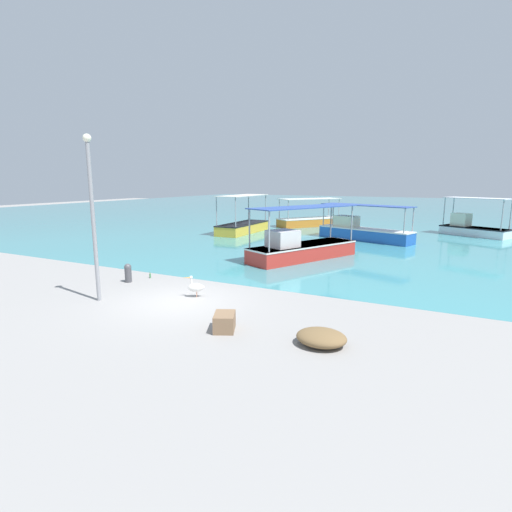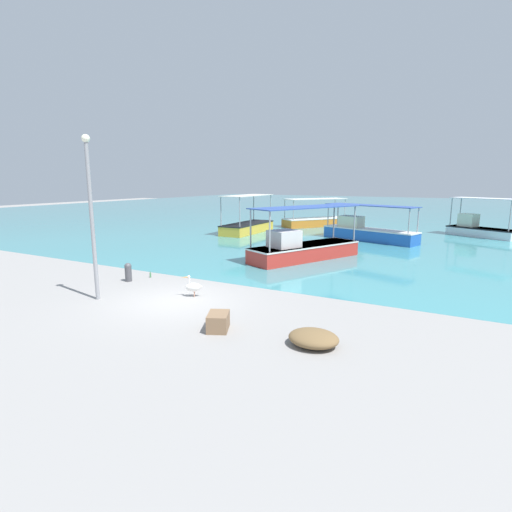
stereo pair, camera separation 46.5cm
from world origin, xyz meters
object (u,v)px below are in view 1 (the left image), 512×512
object	(u,v)px
fishing_boat_far_right	(243,226)
lamp_post	(92,210)
pelican	(196,287)
net_pile	(321,338)
glass_bottle	(150,276)
cargo_crate	(224,322)
fishing_boat_near_left	(301,247)
fishing_boat_outer	(472,227)
fishing_boat_near_right	(309,220)
fishing_boat_far_left	(362,231)
mooring_bollard	(128,272)

from	to	relation	value
fishing_boat_far_right	lamp_post	bearing A→B (deg)	-76.62
pelican	net_pile	bearing A→B (deg)	-20.76
glass_bottle	fishing_boat_far_right	bearing A→B (deg)	103.94
pelican	cargo_crate	size ratio (longest dim) A/B	0.97
pelican	fishing_boat_near_left	bearing A→B (deg)	83.90
fishing_boat_outer	lamp_post	distance (m)	27.99
fishing_boat_near_right	pelican	distance (m)	23.80
fishing_boat_far_left	fishing_boat_outer	world-z (taller)	fishing_boat_outer
pelican	cargo_crate	bearing A→B (deg)	-41.10
fishing_boat_outer	pelican	bearing A→B (deg)	-111.80
fishing_boat_far_left	pelican	distance (m)	17.21
cargo_crate	fishing_boat_far_left	bearing A→B (deg)	91.18
fishing_boat_far_left	fishing_boat_outer	size ratio (longest dim) A/B	1.39
fishing_boat_far_right	cargo_crate	world-z (taller)	fishing_boat_far_right
fishing_boat_near_left	pelican	xyz separation A→B (m)	(-0.90, -8.38, -0.28)
fishing_boat_near_right	fishing_boat_outer	world-z (taller)	fishing_boat_outer
lamp_post	glass_bottle	size ratio (longest dim) A/B	21.25
pelican	fishing_boat_far_right	bearing A→B (deg)	113.56
pelican	mooring_bollard	bearing A→B (deg)	172.69
pelican	mooring_bollard	size ratio (longest dim) A/B	1.01
fishing_boat_near_right	pelican	world-z (taller)	fishing_boat_near_right
fishing_boat_far_left	lamp_post	bearing A→B (deg)	-105.02
cargo_crate	fishing_boat_near_right	bearing A→B (deg)	104.52
mooring_bollard	net_pile	bearing A→B (deg)	-15.44
fishing_boat_far_left	cargo_crate	xyz separation A→B (m)	(0.40, -19.38, -0.41)
fishing_boat_near_right	glass_bottle	distance (m)	22.03
fishing_boat_far_right	cargo_crate	bearing A→B (deg)	-62.36
fishing_boat_near_right	net_pile	distance (m)	27.23
fishing_boat_far_right	cargo_crate	distance (m)	21.31
fishing_boat_outer	cargo_crate	distance (m)	26.36
fishing_boat_outer	mooring_bollard	distance (m)	26.19
fishing_boat_far_left	net_pile	size ratio (longest dim) A/B	5.27
fishing_boat_near_right	fishing_boat_near_left	bearing A→B (deg)	-71.99
fishing_boat_far_right	net_pile	xyz separation A→B (m)	(12.68, -18.61, -0.38)
lamp_post	net_pile	distance (m)	8.82
mooring_bollard	net_pile	size ratio (longest dim) A/B	0.59
fishing_boat_far_left	fishing_boat_near_right	world-z (taller)	fishing_boat_near_right
pelican	mooring_bollard	distance (m)	3.83
mooring_bollard	glass_bottle	xyz separation A→B (m)	(0.33, 0.95, -0.32)
fishing_boat_far_right	mooring_bollard	distance (m)	16.42
net_pile	cargo_crate	xyz separation A→B (m)	(-2.79, -0.26, 0.04)
fishing_boat_far_right	fishing_boat_near_left	size ratio (longest dim) A/B	0.87
pelican	fishing_boat_far_left	bearing A→B (deg)	82.41
lamp_post	glass_bottle	distance (m)	4.63
fishing_boat_near_right	lamp_post	size ratio (longest dim) A/B	1.04
fishing_boat_far_left	fishing_boat_far_right	world-z (taller)	fishing_boat_far_right
fishing_boat_near_left	cargo_crate	world-z (taller)	fishing_boat_near_left
fishing_boat_near_left	mooring_bollard	world-z (taller)	fishing_boat_near_left
fishing_boat_far_right	mooring_bollard	world-z (taller)	fishing_boat_far_right
lamp_post	glass_bottle	world-z (taller)	lamp_post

